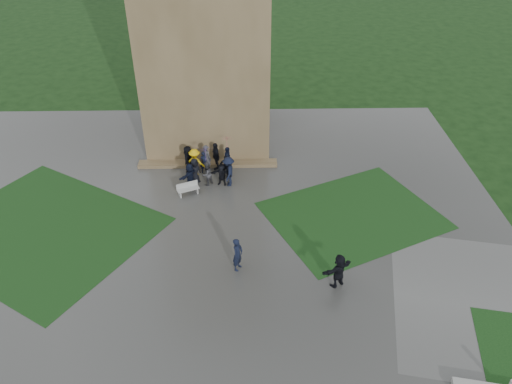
{
  "coord_description": "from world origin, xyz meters",
  "views": [
    {
      "loc": [
        2.56,
        -17.23,
        17.03
      ],
      "look_at": [
        3.04,
        5.72,
        1.2
      ],
      "focal_mm": 35.0,
      "sensor_mm": 36.0,
      "label": 1
    }
  ],
  "objects_px": {
    "pedestrian_near": "(339,271)",
    "tower": "(204,5)",
    "pedestrian_mid": "(238,254)",
    "bench": "(188,189)"
  },
  "relations": [
    {
      "from": "bench",
      "to": "pedestrian_near",
      "type": "distance_m",
      "value": 10.9
    },
    {
      "from": "bench",
      "to": "pedestrian_mid",
      "type": "bearing_deg",
      "value": -88.39
    },
    {
      "from": "tower",
      "to": "pedestrian_near",
      "type": "distance_m",
      "value": 18.63
    },
    {
      "from": "bench",
      "to": "pedestrian_mid",
      "type": "relative_size",
      "value": 0.75
    },
    {
      "from": "pedestrian_near",
      "to": "tower",
      "type": "bearing_deg",
      "value": -97.64
    },
    {
      "from": "pedestrian_mid",
      "to": "pedestrian_near",
      "type": "xyz_separation_m",
      "value": [
        4.7,
        -1.21,
        -0.01
      ]
    },
    {
      "from": "tower",
      "to": "pedestrian_near",
      "type": "bearing_deg",
      "value": -66.31
    },
    {
      "from": "pedestrian_mid",
      "to": "bench",
      "type": "bearing_deg",
      "value": 50.94
    },
    {
      "from": "bench",
      "to": "pedestrian_near",
      "type": "xyz_separation_m",
      "value": [
        7.72,
        -7.68,
        0.51
      ]
    },
    {
      "from": "tower",
      "to": "bench",
      "type": "height_order",
      "value": "tower"
    }
  ]
}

